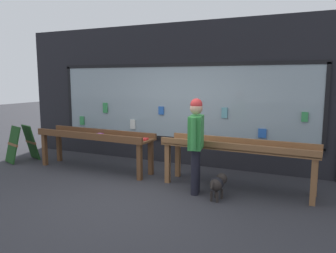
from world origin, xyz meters
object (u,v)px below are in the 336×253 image
(sandwich_board_sign, at_px, (22,143))
(display_table_left, at_px, (94,138))
(display_table_right, at_px, (237,150))
(person_browsing, at_px, (196,139))
(small_dog, at_px, (218,183))

(sandwich_board_sign, bearing_deg, display_table_left, 23.03)
(display_table_right, height_order, person_browsing, person_browsing)
(small_dog, bearing_deg, person_browsing, 81.85)
(person_browsing, bearing_deg, display_table_right, -60.08)
(person_browsing, xyz_separation_m, small_dog, (0.44, -0.12, -0.70))
(display_table_left, distance_m, person_browsing, 2.63)
(display_table_right, bearing_deg, display_table_left, 179.95)
(person_browsing, bearing_deg, display_table_left, 67.22)
(person_browsing, height_order, sandwich_board_sign, person_browsing)
(display_table_left, bearing_deg, sandwich_board_sign, -176.73)
(display_table_left, height_order, sandwich_board_sign, sandwich_board_sign)
(display_table_left, xyz_separation_m, sandwich_board_sign, (-2.09, -0.12, -0.26))
(display_table_right, height_order, small_dog, display_table_right)
(display_table_right, distance_m, small_dog, 0.81)
(person_browsing, relative_size, small_dog, 3.16)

